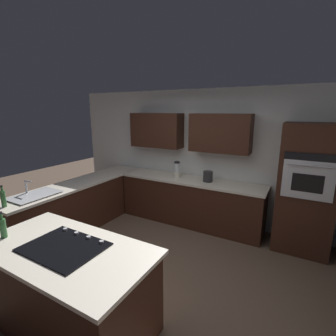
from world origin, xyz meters
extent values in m
plane|color=brown|center=(0.00, 0.00, 0.00)|extent=(14.00, 14.00, 0.00)
cube|color=silver|center=(0.00, -2.10, 1.30)|extent=(6.00, 0.10, 2.60)
cube|color=#381E14|center=(-0.40, -1.88, 1.80)|extent=(1.10, 0.34, 0.69)
cube|color=#381E14|center=(0.95, -1.88, 1.80)|extent=(1.10, 0.34, 0.69)
cube|color=#381E14|center=(0.10, -1.72, 0.43)|extent=(2.80, 0.60, 0.86)
cube|color=silver|center=(0.10, -1.72, 0.88)|extent=(2.84, 0.64, 0.04)
cube|color=#381E14|center=(1.82, -0.55, 0.43)|extent=(0.60, 2.90, 0.86)
cube|color=silver|center=(1.82, -0.55, 0.88)|extent=(0.64, 2.94, 0.04)
cube|color=#381E14|center=(0.18, 1.09, 0.43)|extent=(1.73, 0.85, 0.86)
cube|color=silver|center=(0.18, 1.09, 0.88)|extent=(1.81, 0.93, 0.04)
cube|color=#381E14|center=(-1.85, -1.72, 1.01)|extent=(0.80, 0.60, 2.02)
cube|color=silver|center=(-1.85, -1.41, 1.24)|extent=(0.66, 0.03, 0.56)
cube|color=black|center=(-1.85, -1.39, 1.20)|extent=(0.40, 0.01, 0.26)
cube|color=black|center=(-1.85, -1.41, 1.57)|extent=(0.66, 0.02, 0.11)
cylinder|color=silver|center=(-1.85, -1.37, 1.46)|extent=(0.56, 0.02, 0.02)
cube|color=#515456|center=(1.82, 0.16, 0.91)|extent=(0.40, 0.30, 0.02)
cube|color=#515456|center=(1.82, 0.50, 0.91)|extent=(0.40, 0.30, 0.02)
cube|color=#B7BABF|center=(1.82, 0.33, 0.92)|extent=(0.46, 0.70, 0.01)
cylinder|color=#B7BABF|center=(2.02, 0.33, 1.01)|extent=(0.03, 0.03, 0.22)
cylinder|color=#B7BABF|center=(1.94, 0.33, 1.12)|extent=(0.18, 0.02, 0.02)
cube|color=black|center=(0.18, 1.09, 0.91)|extent=(0.76, 0.56, 0.01)
cylinder|color=#B2B2B7|center=(-0.09, 0.86, 0.92)|extent=(0.04, 0.04, 0.02)
cylinder|color=#B2B2B7|center=(0.09, 0.86, 0.92)|extent=(0.04, 0.04, 0.02)
cylinder|color=#B2B2B7|center=(0.27, 0.86, 0.92)|extent=(0.04, 0.04, 0.02)
cylinder|color=#B2B2B7|center=(0.45, 0.86, 0.92)|extent=(0.04, 0.04, 0.02)
cylinder|color=beige|center=(0.40, -1.74, 0.96)|extent=(0.15, 0.15, 0.11)
cylinder|color=silver|center=(0.40, -1.74, 1.10)|extent=(0.11, 0.11, 0.18)
cylinder|color=black|center=(0.40, -1.74, 1.20)|extent=(0.12, 0.12, 0.03)
cylinder|color=#262628|center=(-0.25, -1.74, 1.00)|extent=(0.18, 0.18, 0.20)
cylinder|color=#336B38|center=(1.77, 0.80, 1.01)|extent=(0.06, 0.06, 0.23)
cylinder|color=#336B38|center=(1.77, 0.80, 1.16)|extent=(0.03, 0.03, 0.06)
cylinder|color=black|center=(1.77, 0.80, 1.20)|extent=(0.03, 0.03, 0.02)
cylinder|color=#336B38|center=(0.89, 1.26, 1.00)|extent=(0.06, 0.06, 0.21)
cylinder|color=#336B38|center=(0.89, 1.26, 1.14)|extent=(0.03, 0.03, 0.06)
cylinder|color=black|center=(0.89, 1.26, 1.18)|extent=(0.03, 0.03, 0.02)
camera|label=1|loc=(-1.75, 2.46, 2.20)|focal=26.15mm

